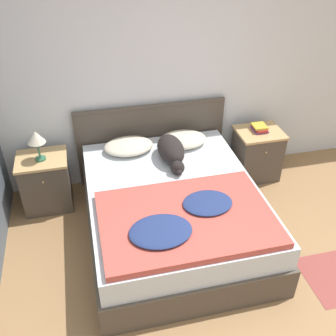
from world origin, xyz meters
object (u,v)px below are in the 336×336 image
object	(u,v)px
pillow_right	(183,139)
book_stack	(259,128)
nightstand_left	(46,182)
table_lamp	(36,138)
dog	(171,151)
pillow_left	(129,146)
bed	(173,212)
nightstand_right	(257,154)

from	to	relation	value
pillow_right	book_stack	world-z (taller)	book_stack
nightstand_left	book_stack	bearing A→B (deg)	0.62
table_lamp	dog	bearing A→B (deg)	-10.05
nightstand_left	pillow_left	distance (m)	0.97
nightstand_left	pillow_left	xyz separation A→B (m)	(0.92, 0.02, 0.31)
dog	nightstand_left	bearing A→B (deg)	168.87
nightstand_left	pillow_right	bearing A→B (deg)	0.60
pillow_right	book_stack	bearing A→B (deg)	0.65
book_stack	bed	bearing A→B (deg)	-147.42
nightstand_left	book_stack	world-z (taller)	book_stack
pillow_right	table_lamp	size ratio (longest dim) A/B	1.61
pillow_left	dog	size ratio (longest dim) A/B	0.76
dog	book_stack	size ratio (longest dim) A/B	3.47
dog	book_stack	bearing A→B (deg)	14.43
pillow_left	book_stack	world-z (taller)	book_stack
pillow_right	dog	world-z (taller)	dog
dog	book_stack	distance (m)	1.16
nightstand_left	dog	distance (m)	1.40
bed	pillow_left	world-z (taller)	pillow_left
dog	table_lamp	world-z (taller)	table_lamp
pillow_right	book_stack	size ratio (longest dim) A/B	2.63
pillow_right	book_stack	distance (m)	0.92
dog	book_stack	world-z (taller)	dog
bed	pillow_left	xyz separation A→B (m)	(-0.30, 0.77, 0.34)
pillow_right	table_lamp	bearing A→B (deg)	-178.43
bed	pillow_right	world-z (taller)	pillow_right
pillow_left	nightstand_left	bearing A→B (deg)	-179.01
bed	table_lamp	xyz separation A→B (m)	(-1.22, 0.73, 0.59)
nightstand_left	table_lamp	xyz separation A→B (m)	(0.00, -0.03, 0.56)
nightstand_right	pillow_right	size ratio (longest dim) A/B	1.16
nightstand_left	nightstand_right	bearing A→B (deg)	0.00
table_lamp	nightstand_left	bearing A→B (deg)	90.00
dog	table_lamp	distance (m)	1.36
nightstand_left	book_stack	distance (m)	2.47
dog	pillow_left	bearing A→B (deg)	145.84
dog	table_lamp	size ratio (longest dim) A/B	2.13
nightstand_left	pillow_right	distance (m)	1.56
nightstand_right	book_stack	world-z (taller)	book_stack
dog	nightstand_right	bearing A→B (deg)	13.16
pillow_right	dog	size ratio (longest dim) A/B	0.76
nightstand_right	table_lamp	world-z (taller)	table_lamp
nightstand_right	dog	size ratio (longest dim) A/B	0.88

